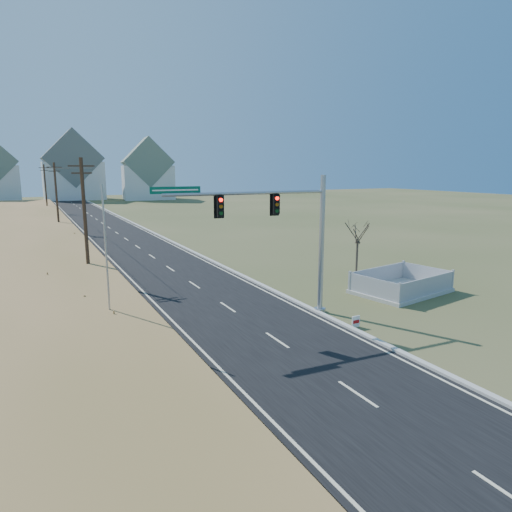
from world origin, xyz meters
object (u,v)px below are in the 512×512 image
Objects in this scene: open_sign at (356,322)px; bare_tree at (358,231)px; flagpole at (108,276)px; fence_enclosure at (401,288)px; traffic_signal_mast at (292,233)px.

bare_tree is at bearing 50.39° from open_sign.
bare_tree is (16.93, 1.70, 1.01)m from flagpole.
fence_enclosure is 8.29m from open_sign.
traffic_signal_mast is at bearing -155.47° from bare_tree.
traffic_signal_mast reaches higher than open_sign.
bare_tree is (-1.90, 2.37, 3.72)m from fence_enclosure.
open_sign is 0.12× the size of bare_tree.
flagpole is 17.04m from bare_tree.
flagpole is (-11.65, 4.82, 2.67)m from open_sign.
flagpole is (-18.83, 0.67, 2.71)m from fence_enclosure.
open_sign is 9.16m from bare_tree.
open_sign is at bearing -54.36° from traffic_signal_mast.
traffic_signal_mast is at bearing -9.77° from flagpole.
open_sign is (2.06, -3.17, -4.45)m from traffic_signal_mast.
traffic_signal_mast is 10.32m from fence_enclosure.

